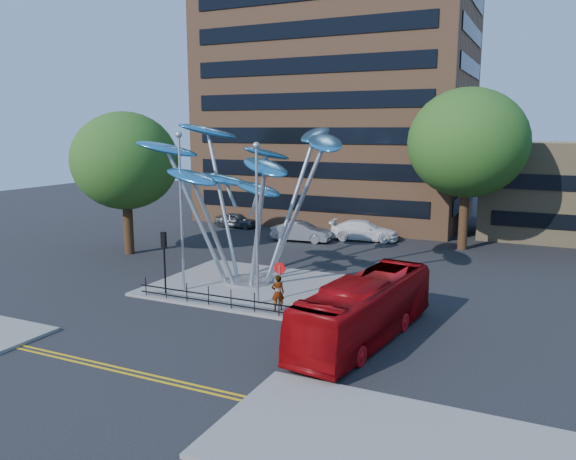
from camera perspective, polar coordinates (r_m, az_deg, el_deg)
The scene contains 19 objects.
ground at distance 27.23m, azimuth -7.05°, elevation -9.32°, with size 120.00×120.00×0.00m, color black.
traffic_island at distance 32.62m, azimuth -2.91°, elevation -5.80°, with size 12.00×9.00×0.15m, color slate.
pavement_right at distance 17.41m, azimuth 13.09°, elevation -21.21°, with size 12.00×6.00×0.15m, color slate.
double_yellow_near at distance 22.75m, azimuth -15.35°, elevation -13.66°, with size 40.00×0.12×0.01m, color gold.
double_yellow_far at distance 22.55m, azimuth -15.85°, elevation -13.91°, with size 40.00×0.12×0.01m, color gold.
brick_tower at distance 57.48m, azimuth 5.09°, elevation 16.12°, with size 25.00×15.00×30.00m, color brown.
tree_right at distance 44.03m, azimuth 17.80°, elevation 8.40°, with size 8.80×8.80×12.11m.
tree_left at distance 42.19m, azimuth -16.22°, elevation 6.73°, with size 7.60×7.60×10.32m.
leaf_sculpture at distance 32.54m, azimuth -4.12°, elevation 6.32°, with size 12.72×9.54×9.51m.
street_lamp_left at distance 31.32m, azimuth -10.83°, elevation 3.23°, with size 0.36×0.36×8.80m.
street_lamp_right at distance 28.28m, azimuth -3.18°, elevation 2.12°, with size 0.36×0.36×8.30m.
traffic_light_island at distance 31.28m, azimuth -12.48°, elevation -1.94°, with size 0.28×0.18×3.42m.
no_entry_sign_island at distance 27.85m, azimuth -0.86°, elevation -4.88°, with size 0.60×0.10×2.45m.
pedestrian_railing_front at distance 28.93m, azimuth -6.96°, elevation -6.99°, with size 10.00×0.06×1.00m.
red_bus at distance 24.70m, azimuth 7.82°, elevation -7.99°, with size 2.34×10.02×2.79m, color #96060A.
pedestrian at distance 28.08m, azimuth -1.03°, elevation -6.38°, with size 0.66×0.43×1.80m, color gray.
parked_car_left at distance 52.50m, azimuth -5.29°, elevation 1.01°, with size 1.63×4.05×1.38m, color #3F4147.
parked_car_mid at distance 45.78m, azimuth 1.36°, elevation -0.18°, with size 1.69×4.86×1.60m, color #94959A.
parked_car_right at distance 46.67m, azimuth 7.74°, elevation -0.05°, with size 2.27×5.60×1.62m, color white.
Camera 1 is at (13.82, -21.63, 9.09)m, focal length 35.00 mm.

